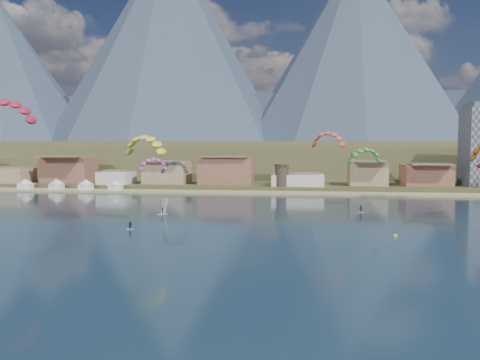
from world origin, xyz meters
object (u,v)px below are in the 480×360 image
at_px(kitesurfer_yellow, 145,142).
at_px(windsurfer, 163,209).
at_px(watchtower, 282,175).
at_px(buoy, 395,236).
at_px(kitesurfer_green, 365,153).
at_px(kitesurfer_red, 7,108).

relative_size(kitesurfer_yellow, windsurfer, 5.10).
height_order(watchtower, buoy, watchtower).
xyz_separation_m(kitesurfer_yellow, buoy, (53.43, -11.70, -18.03)).
bearing_deg(windsurfer, kitesurfer_yellow, -92.83).
height_order(watchtower, kitesurfer_green, kitesurfer_green).
bearing_deg(kitesurfer_green, windsurfer, -155.92).
distance_m(kitesurfer_green, buoy, 49.26).
relative_size(kitesurfer_red, kitesurfer_green, 1.51).
relative_size(kitesurfer_green, windsurfer, 4.65).
bearing_deg(kitesurfer_red, buoy, -2.01).
distance_m(windsurfer, buoy, 57.85).
height_order(watchtower, kitesurfer_red, kitesurfer_red).
bearing_deg(kitesurfer_green, watchtower, 120.59).
relative_size(watchtower, kitesurfer_yellow, 0.40).
bearing_deg(kitesurfer_yellow, kitesurfer_green, 33.62).
distance_m(watchtower, buoy, 94.22).
distance_m(watchtower, kitesurfer_red, 105.10).
distance_m(kitesurfer_green, windsurfer, 58.99).
xyz_separation_m(watchtower, buoy, (26.18, -90.29, -6.24)).
height_order(kitesurfer_yellow, buoy, kitesurfer_yellow).
bearing_deg(watchtower, buoy, -73.83).
bearing_deg(kitesurfer_green, kitesurfer_red, -151.41).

